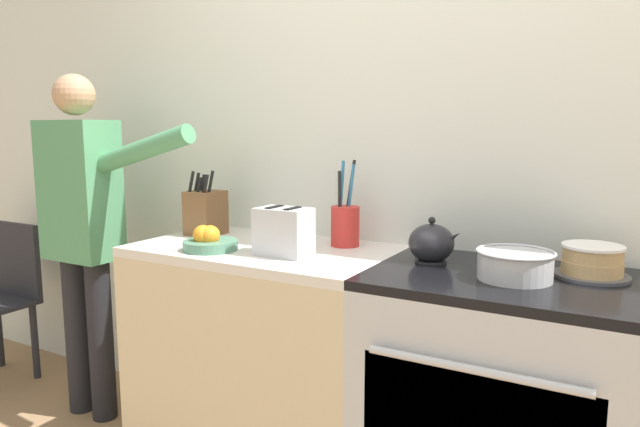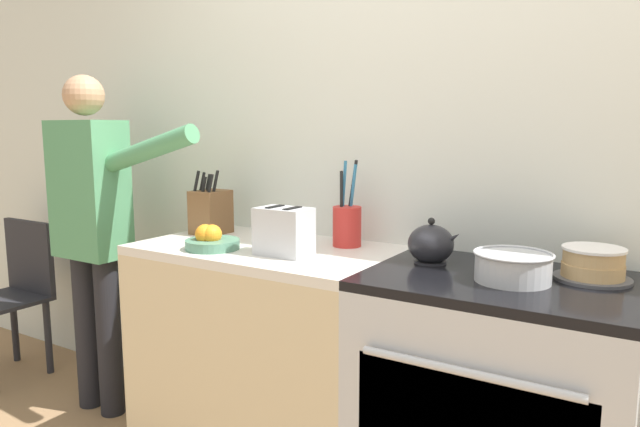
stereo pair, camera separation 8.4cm
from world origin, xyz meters
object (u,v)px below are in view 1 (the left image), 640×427
layer_cake (592,262)px  knife_block (206,212)px  tea_kettle (430,243)px  person_baker (83,219)px  fruit_bowl (209,241)px  utensil_crock (345,224)px  toaster (284,232)px  dining_chair (0,291)px  stove_range (495,410)px  mixing_bowl (515,265)px

layer_cake → knife_block: size_ratio=0.80×
tea_kettle → person_baker: (-1.56, -0.14, -0.02)m
fruit_bowl → utensil_crock: bearing=37.9°
toaster → person_baker: bearing=179.5°
knife_block → dining_chair: (-1.32, -0.13, -0.50)m
toaster → fruit_bowl: bearing=-167.9°
layer_cake → tea_kettle: size_ratio=1.17×
stove_range → fruit_bowl: fruit_bowl is taller
mixing_bowl → knife_block: knife_block is taller
layer_cake → person_baker: bearing=-174.8°
tea_kettle → knife_block: size_ratio=0.68×
stove_range → dining_chair: bearing=-179.2°
person_baker → toaster: bearing=-14.5°
person_baker → layer_cake: bearing=-8.7°
utensil_crock → fruit_bowl: bearing=-142.1°
tea_kettle → person_baker: bearing=-174.7°
tea_kettle → utensil_crock: utensil_crock is taller
layer_cake → utensil_crock: 0.87m
toaster → person_baker: (-1.07, 0.01, -0.04)m
knife_block → toaster: size_ratio=1.33×
tea_kettle → dining_chair: bearing=-177.5°
fruit_bowl → toaster: (0.29, 0.06, 0.05)m
tea_kettle → toaster: toaster is taller
dining_chair → layer_cake: bearing=12.8°
dining_chair → utensil_crock: bearing=15.7°
layer_cake → fruit_bowl: 1.29m
fruit_bowl → toaster: bearing=12.1°
tea_kettle → toaster: 0.51m
tea_kettle → dining_chair: size_ratio=0.22×
layer_cake → utensil_crock: size_ratio=0.66×
person_baker → fruit_bowl: bearing=-19.1°
mixing_bowl → fruit_bowl: bearing=-173.7°
mixing_bowl → toaster: bearing=-175.9°
stove_range → knife_block: 1.36m
mixing_bowl → person_baker: (-1.86, -0.05, 0.00)m
fruit_bowl → dining_chair: (-1.54, 0.11, -0.44)m
layer_cake → stove_range: bearing=-155.7°
knife_block → dining_chair: size_ratio=0.33×
stove_range → layer_cake: 0.56m
layer_cake → toaster: (-0.98, -0.20, 0.04)m
layer_cake → knife_block: knife_block is taller
knife_block → fruit_bowl: bearing=-47.6°
layer_cake → person_baker: person_baker is taller
person_baker → utensil_crock: bearing=-2.4°
tea_kettle → knife_block: knife_block is taller
mixing_bowl → knife_block: size_ratio=0.84×
knife_block → person_baker: bearing=-163.2°
person_baker → stove_range: bearing=-11.5°
stove_range → person_baker: bearing=-177.5°
stove_range → fruit_bowl: 1.14m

